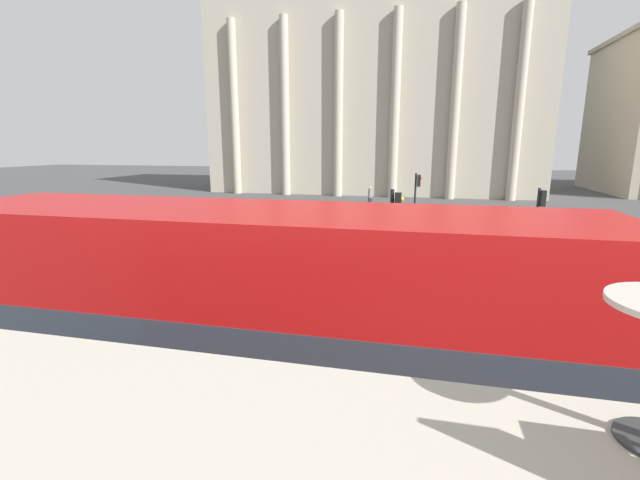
% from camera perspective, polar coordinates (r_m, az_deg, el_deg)
% --- Properties ---
extents(double_decker_bus, '(10.72, 2.74, 4.18)m').
position_cam_1_polar(double_decker_bus, '(7.20, -8.05, -10.60)').
color(double_decker_bus, black).
rests_on(double_decker_bus, ground_plane).
extents(plaza_building_left, '(35.88, 13.64, 21.53)m').
position_cam_1_polar(plaza_building_left, '(51.40, 7.21, 18.62)').
color(plaza_building_left, '#B2A893').
rests_on(plaza_building_left, ground_plane).
extents(traffic_light_near, '(0.42, 0.24, 3.84)m').
position_cam_1_polar(traffic_light_near, '(13.65, 9.76, 1.11)').
color(traffic_light_near, black).
rests_on(traffic_light_near, ground_plane).
extents(traffic_light_mid, '(0.42, 0.24, 3.35)m').
position_cam_1_polar(traffic_light_mid, '(21.14, 27.15, 3.09)').
color(traffic_light_mid, black).
rests_on(traffic_light_mid, ground_plane).
extents(traffic_light_far, '(0.42, 0.24, 3.56)m').
position_cam_1_polar(traffic_light_far, '(26.43, 12.74, 6.05)').
color(traffic_light_far, black).
rests_on(traffic_light_far, ground_plane).
extents(pedestrian_white, '(0.32, 0.32, 1.74)m').
position_cam_1_polar(pedestrian_white, '(19.68, -3.70, 0.28)').
color(pedestrian_white, '#282B33').
rests_on(pedestrian_white, ground_plane).
extents(pedestrian_olive, '(0.32, 0.32, 1.73)m').
position_cam_1_polar(pedestrian_olive, '(18.76, 1.89, -0.34)').
color(pedestrian_olive, '#282B33').
rests_on(pedestrian_olive, ground_plane).
extents(pedestrian_grey, '(0.32, 0.32, 1.83)m').
position_cam_1_polar(pedestrian_grey, '(36.28, 6.68, 5.90)').
color(pedestrian_grey, '#282B33').
rests_on(pedestrian_grey, ground_plane).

